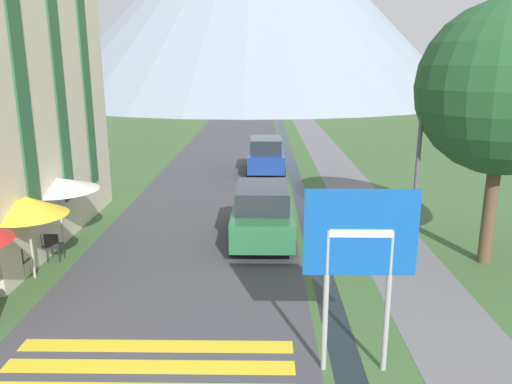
# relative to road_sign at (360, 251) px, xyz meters

# --- Properties ---
(ground_plane) EXTENTS (160.00, 160.00, 0.00)m
(ground_plane) POSITION_rel_road_sign_xyz_m (-1.29, 15.23, -2.32)
(ground_plane) COLOR #3D6033
(road) EXTENTS (6.40, 60.00, 0.01)m
(road) POSITION_rel_road_sign_xyz_m (-3.79, 25.23, -2.32)
(road) COLOR #424247
(road) RESTS_ON ground_plane
(footpath) EXTENTS (2.20, 60.00, 0.01)m
(footpath) POSITION_rel_road_sign_xyz_m (2.31, 25.23, -2.32)
(footpath) COLOR slate
(footpath) RESTS_ON ground_plane
(drainage_channel) EXTENTS (0.60, 60.00, 0.00)m
(drainage_channel) POSITION_rel_road_sign_xyz_m (-0.09, 25.23, -2.32)
(drainage_channel) COLOR black
(drainage_channel) RESTS_ON ground_plane
(crosswalk_marking) EXTENTS (5.44, 2.54, 0.01)m
(crosswalk_marking) POSITION_rel_road_sign_xyz_m (-3.79, -0.33, -2.32)
(crosswalk_marking) COLOR yellow
(crosswalk_marking) RESTS_ON ground_plane
(road_sign) EXTENTS (1.96, 0.11, 3.43)m
(road_sign) POSITION_rel_road_sign_xyz_m (0.00, 0.00, 0.00)
(road_sign) COLOR #9E9EA3
(road_sign) RESTS_ON ground_plane
(parked_car_near) EXTENTS (1.97, 4.27, 1.82)m
(parked_car_near) POSITION_rel_road_sign_xyz_m (-1.69, 6.95, -1.41)
(parked_car_near) COLOR #28663D
(parked_car_near) RESTS_ON ground_plane
(parked_car_far) EXTENTS (1.91, 4.28, 1.82)m
(parked_car_far) POSITION_rel_road_sign_xyz_m (-1.54, 17.11, -1.41)
(parked_car_far) COLOR navy
(parked_car_far) RESTS_ON ground_plane
(cafe_chair_far_right) EXTENTS (0.40, 0.40, 0.85)m
(cafe_chair_far_right) POSITION_rel_road_sign_xyz_m (-8.09, 5.08, -1.81)
(cafe_chair_far_right) COLOR #232328
(cafe_chair_far_right) RESTS_ON ground_plane
(cafe_chair_middle) EXTENTS (0.40, 0.40, 0.85)m
(cafe_chair_middle) POSITION_rel_road_sign_xyz_m (-8.08, 3.94, -1.81)
(cafe_chair_middle) COLOR #232328
(cafe_chair_middle) RESTS_ON ground_plane
(cafe_chair_far_left) EXTENTS (0.40, 0.40, 0.85)m
(cafe_chair_far_left) POSITION_rel_road_sign_xyz_m (-7.61, 5.08, -1.81)
(cafe_chair_far_left) COLOR #232328
(cafe_chair_far_left) RESTS_ON ground_plane
(cafe_umbrella_middle_yellow) EXTENTS (2.04, 2.04, 2.21)m
(cafe_umbrella_middle_yellow) POSITION_rel_road_sign_xyz_m (-7.69, 3.97, -0.36)
(cafe_umbrella_middle_yellow) COLOR #B7B2A8
(cafe_umbrella_middle_yellow) RESTS_ON ground_plane
(cafe_umbrella_rear_white) EXTENTS (2.42, 2.42, 2.14)m
(cafe_umbrella_rear_white) POSITION_rel_road_sign_xyz_m (-7.89, 6.43, -0.38)
(cafe_umbrella_rear_white) COLOR #B7B2A8
(cafe_umbrella_rear_white) RESTS_ON ground_plane
(streetlamp) EXTENTS (0.28, 0.28, 4.78)m
(streetlamp) POSITION_rel_road_sign_xyz_m (2.57, 5.36, 0.54)
(streetlamp) COLOR #515156
(streetlamp) RESTS_ON ground_plane
(tree_by_path) EXTENTS (4.54, 4.54, 7.12)m
(tree_by_path) POSITION_rel_road_sign_xyz_m (4.61, 5.22, 2.51)
(tree_by_path) COLOR brown
(tree_by_path) RESTS_ON ground_plane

